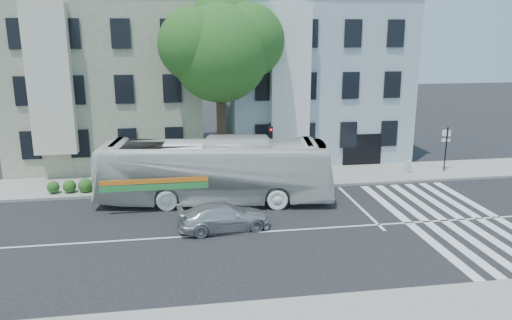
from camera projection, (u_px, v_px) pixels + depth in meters
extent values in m
plane|color=black|center=(240.00, 233.00, 22.21)|extent=(120.00, 120.00, 0.00)
cube|color=gray|center=(223.00, 180.00, 29.84)|extent=(80.00, 4.00, 0.15)
cube|color=gray|center=(110.00, 80.00, 34.11)|extent=(12.00, 10.00, 11.00)
cube|color=#A3B9C2|center=(309.00, 77.00, 36.24)|extent=(12.00, 10.00, 11.00)
cylinder|color=#2D2116|center=(222.00, 137.00, 29.69)|extent=(0.56, 0.56, 5.20)
sphere|color=#184B1B|center=(220.00, 53.00, 28.46)|extent=(5.60, 5.60, 5.60)
sphere|color=#184B1B|center=(247.00, 41.00, 28.91)|extent=(4.40, 4.40, 4.40)
sphere|color=#184B1B|center=(195.00, 45.00, 27.83)|extent=(4.20, 4.20, 4.20)
sphere|color=#184B1B|center=(223.00, 23.00, 29.23)|extent=(3.80, 3.80, 3.80)
sphere|color=#184B1B|center=(209.00, 71.00, 29.19)|extent=(3.40, 3.40, 3.40)
imported|color=silver|center=(215.00, 171.00, 25.91)|extent=(4.45, 12.41, 3.38)
imported|color=silver|center=(224.00, 217.00, 22.51)|extent=(2.17, 4.36, 1.22)
cylinder|color=black|center=(269.00, 157.00, 27.88)|extent=(0.13, 0.13, 3.85)
cube|color=black|center=(270.00, 134.00, 27.30)|extent=(0.29, 0.25, 0.78)
sphere|color=red|center=(271.00, 130.00, 27.12)|extent=(0.15, 0.15, 0.15)
cylinder|color=white|center=(270.00, 149.00, 27.63)|extent=(0.40, 0.11, 0.40)
cylinder|color=#B5B5B1|center=(408.00, 167.00, 31.18)|extent=(0.26, 0.26, 0.66)
sphere|color=#B5B5B1|center=(408.00, 162.00, 31.09)|extent=(0.24, 0.24, 0.24)
cylinder|color=#B5B5B1|center=(408.00, 166.00, 31.16)|extent=(0.46, 0.24, 0.15)
cylinder|color=black|center=(446.00, 149.00, 31.27)|extent=(0.08, 0.08, 2.81)
cube|color=white|center=(447.00, 133.00, 31.11)|extent=(0.49, 0.22, 0.39)
cube|color=white|center=(446.00, 140.00, 31.22)|extent=(0.49, 0.22, 0.20)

